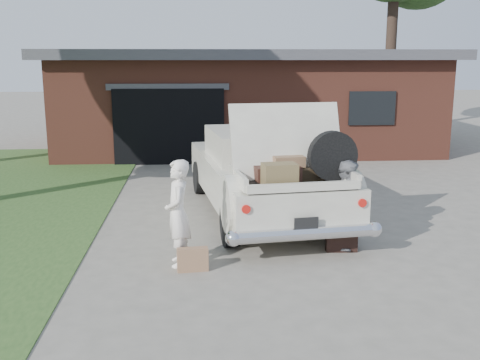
{
  "coord_description": "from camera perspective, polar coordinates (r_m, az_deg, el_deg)",
  "views": [
    {
      "loc": [
        -0.69,
        -8.37,
        3.07
      ],
      "look_at": [
        0.0,
        0.6,
        1.1
      ],
      "focal_mm": 42.0,
      "sensor_mm": 36.0,
      "label": 1
    }
  ],
  "objects": [
    {
      "name": "suitcase_left",
      "position": [
        8.32,
        -4.84,
        -8.05
      ],
      "size": [
        0.47,
        0.19,
        0.35
      ],
      "primitive_type": "cube",
      "rotation": [
        0.0,
        0.0,
        0.1
      ],
      "color": "#A07251",
      "rests_on": "ground"
    },
    {
      "name": "woman_right",
      "position": [
        9.32,
        10.9,
        -2.43
      ],
      "size": [
        0.73,
        0.83,
        1.46
      ],
      "primitive_type": "imported",
      "rotation": [
        0.0,
        0.0,
        1.29
      ],
      "color": "gray",
      "rests_on": "ground"
    },
    {
      "name": "sedan",
      "position": [
        11.13,
        2.27,
        0.82
      ],
      "size": [
        2.91,
        5.99,
        2.33
      ],
      "rotation": [
        0.0,
        0.0,
        0.12
      ],
      "color": "silver",
      "rests_on": "ground"
    },
    {
      "name": "suitcase_right",
      "position": [
        9.24,
        10.27,
        -5.99
      ],
      "size": [
        0.51,
        0.19,
        0.39
      ],
      "primitive_type": "cube",
      "rotation": [
        0.0,
        0.0,
        -0.06
      ],
      "color": "black",
      "rests_on": "ground"
    },
    {
      "name": "ground",
      "position": [
        8.94,
        0.3,
        -7.73
      ],
      "size": [
        90.0,
        90.0,
        0.0
      ],
      "primitive_type": "plane",
      "color": "gray",
      "rests_on": "ground"
    },
    {
      "name": "house",
      "position": [
        19.96,
        0.41,
        8.32
      ],
      "size": [
        12.8,
        7.8,
        3.3
      ],
      "color": "brown",
      "rests_on": "ground"
    },
    {
      "name": "woman_left",
      "position": [
        8.4,
        -6.33,
        -3.37
      ],
      "size": [
        0.43,
        0.62,
        1.61
      ],
      "primitive_type": "imported",
      "rotation": [
        0.0,
        0.0,
        -1.49
      ],
      "color": "white",
      "rests_on": "ground"
    }
  ]
}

